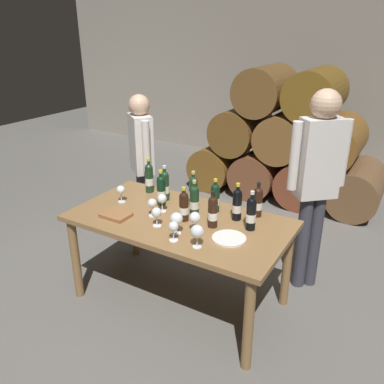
% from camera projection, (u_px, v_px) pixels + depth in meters
% --- Properties ---
extents(ground_plane, '(14.00, 14.00, 0.00)m').
position_uv_depth(ground_plane, '(180.00, 299.00, 3.36)').
color(ground_plane, '#66635E').
extents(cellar_back_wall, '(10.00, 0.24, 2.80)m').
position_uv_depth(cellar_back_wall, '(322.00, 78.00, 6.15)').
color(cellar_back_wall, gray).
rests_on(cellar_back_wall, ground_plane).
extents(barrel_stack, '(2.49, 0.90, 1.69)m').
position_uv_depth(barrel_stack, '(286.00, 144.00, 5.14)').
color(barrel_stack, brown).
rests_on(barrel_stack, ground_plane).
extents(dining_table, '(1.70, 0.90, 0.76)m').
position_uv_depth(dining_table, '(179.00, 229.00, 3.10)').
color(dining_table, olive).
rests_on(dining_table, ground_plane).
extents(wine_bottle_0, '(0.07, 0.07, 0.29)m').
position_uv_depth(wine_bottle_0, '(193.00, 190.00, 3.26)').
color(wine_bottle_0, '#19381E').
rests_on(wine_bottle_0, dining_table).
extents(wine_bottle_1, '(0.07, 0.07, 0.30)m').
position_uv_depth(wine_bottle_1, '(161.00, 190.00, 3.25)').
color(wine_bottle_1, black).
rests_on(wine_bottle_1, dining_table).
extents(wine_bottle_2, '(0.07, 0.07, 0.28)m').
position_uv_depth(wine_bottle_2, '(258.00, 201.00, 3.06)').
color(wine_bottle_2, black).
rests_on(wine_bottle_2, dining_table).
extents(wine_bottle_3, '(0.07, 0.07, 0.32)m').
position_uv_depth(wine_bottle_3, '(149.00, 178.00, 3.51)').
color(wine_bottle_3, '#19381E').
rests_on(wine_bottle_3, dining_table).
extents(wine_bottle_4, '(0.07, 0.07, 0.28)m').
position_uv_depth(wine_bottle_4, '(215.00, 197.00, 3.14)').
color(wine_bottle_4, black).
rests_on(wine_bottle_4, dining_table).
extents(wine_bottle_5, '(0.07, 0.07, 0.30)m').
position_uv_depth(wine_bottle_5, '(251.00, 213.00, 2.85)').
color(wine_bottle_5, black).
rests_on(wine_bottle_5, dining_table).
extents(wine_bottle_6, '(0.07, 0.07, 0.27)m').
position_uv_depth(wine_bottle_6, '(184.00, 206.00, 2.99)').
color(wine_bottle_6, black).
rests_on(wine_bottle_6, dining_table).
extents(wine_bottle_7, '(0.07, 0.07, 0.28)m').
position_uv_depth(wine_bottle_7, '(213.00, 211.00, 2.89)').
color(wine_bottle_7, black).
rests_on(wine_bottle_7, dining_table).
extents(wine_bottle_8, '(0.07, 0.07, 0.31)m').
position_uv_depth(wine_bottle_8, '(165.00, 185.00, 3.35)').
color(wine_bottle_8, '#19381E').
rests_on(wine_bottle_8, dining_table).
extents(wine_bottle_9, '(0.07, 0.07, 0.30)m').
position_uv_depth(wine_bottle_9, '(194.00, 200.00, 3.06)').
color(wine_bottle_9, '#19381E').
rests_on(wine_bottle_9, dining_table).
extents(wine_bottle_10, '(0.07, 0.07, 0.30)m').
position_uv_depth(wine_bottle_10, '(237.00, 204.00, 3.00)').
color(wine_bottle_10, black).
rests_on(wine_bottle_10, dining_table).
extents(wine_glass_0, '(0.09, 0.09, 0.16)m').
position_uv_depth(wine_glass_0, '(176.00, 219.00, 2.79)').
color(wine_glass_0, white).
rests_on(wine_glass_0, dining_table).
extents(wine_glass_1, '(0.08, 0.08, 0.16)m').
position_uv_depth(wine_glass_1, '(195.00, 218.00, 2.82)').
color(wine_glass_1, white).
rests_on(wine_glass_1, dining_table).
extents(wine_glass_2, '(0.08, 0.08, 0.15)m').
position_uv_depth(wine_glass_2, '(157.00, 213.00, 2.90)').
color(wine_glass_2, white).
rests_on(wine_glass_2, dining_table).
extents(wine_glass_3, '(0.07, 0.07, 0.14)m').
position_uv_depth(wine_glass_3, '(173.00, 227.00, 2.71)').
color(wine_glass_3, white).
rests_on(wine_glass_3, dining_table).
extents(wine_glass_4, '(0.09, 0.09, 0.16)m').
position_uv_depth(wine_glass_4, '(197.00, 232.00, 2.62)').
color(wine_glass_4, white).
rests_on(wine_glass_4, dining_table).
extents(wine_glass_5, '(0.08, 0.08, 0.15)m').
position_uv_depth(wine_glass_5, '(162.00, 199.00, 3.14)').
color(wine_glass_5, white).
rests_on(wine_glass_5, dining_table).
extents(wine_glass_6, '(0.07, 0.07, 0.15)m').
position_uv_depth(wine_glass_6, '(152.00, 204.00, 3.06)').
color(wine_glass_6, white).
rests_on(wine_glass_6, dining_table).
extents(wine_glass_7, '(0.07, 0.07, 0.15)m').
position_uv_depth(wine_glass_7, '(121.00, 191.00, 3.31)').
color(wine_glass_7, white).
rests_on(wine_glass_7, dining_table).
extents(tasting_notebook, '(0.22, 0.16, 0.03)m').
position_uv_depth(tasting_notebook, '(116.00, 215.00, 3.08)').
color(tasting_notebook, '#936038').
rests_on(tasting_notebook, dining_table).
extents(serving_plate, '(0.24, 0.24, 0.01)m').
position_uv_depth(serving_plate, '(229.00, 238.00, 2.76)').
color(serving_plate, white).
rests_on(serving_plate, dining_table).
extents(sommelier_presenting, '(0.39, 0.36, 1.72)m').
position_uv_depth(sommelier_presenting, '(317.00, 174.00, 3.16)').
color(sommelier_presenting, '#383842').
rests_on(sommelier_presenting, ground_plane).
extents(taster_seated_left, '(0.40, 0.34, 1.54)m').
position_uv_depth(taster_seated_left, '(142.00, 156.00, 3.99)').
color(taster_seated_left, '#383842').
rests_on(taster_seated_left, ground_plane).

